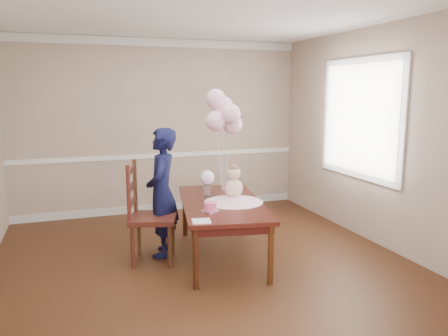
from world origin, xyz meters
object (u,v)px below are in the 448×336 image
(dining_table_top, at_px, (222,203))
(woman, at_px, (162,193))
(birthday_cake, at_px, (210,206))
(dining_chair_seat, at_px, (153,218))

(dining_table_top, height_order, woman, woman)
(birthday_cake, relative_size, woman, 0.09)
(birthday_cake, height_order, dining_chair_seat, birthday_cake)
(birthday_cake, distance_m, woman, 0.75)
(woman, bearing_deg, birthday_cake, 50.98)
(birthday_cake, bearing_deg, woman, 120.38)
(dining_chair_seat, height_order, woman, woman)
(dining_chair_seat, bearing_deg, woman, 67.94)
(birthday_cake, height_order, woman, woman)
(dining_chair_seat, xyz_separation_m, woman, (0.14, 0.17, 0.25))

